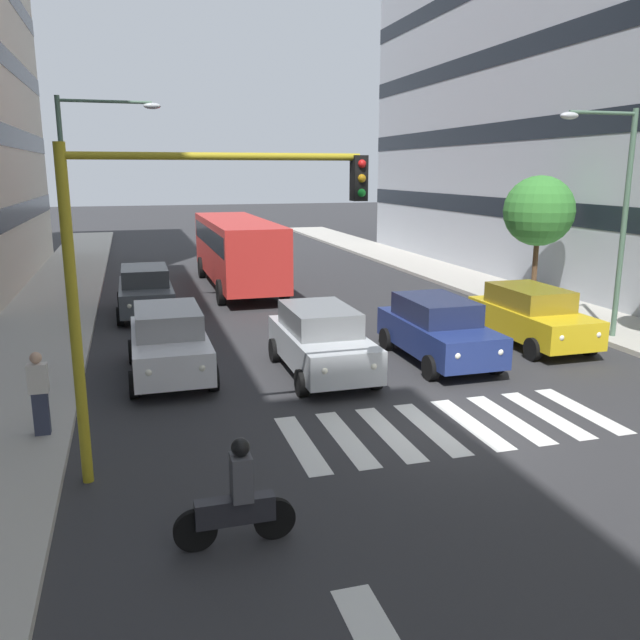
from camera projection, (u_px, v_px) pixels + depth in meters
name	position (u px, v px, depth m)	size (l,w,h in m)	color
ground_plane	(450.00, 426.00, 13.19)	(180.00, 180.00, 0.00)	#2D2D30
crosswalk_markings	(450.00, 426.00, 13.19)	(6.75, 2.80, 0.01)	silver
car_0	(531.00, 315.00, 19.18)	(2.02, 4.44, 1.72)	gold
car_1	(437.00, 329.00, 17.52)	(2.02, 4.44, 1.72)	navy
car_2	(321.00, 340.00, 16.39)	(2.02, 4.44, 1.72)	#B2B7BC
car_3	(169.00, 341.00, 16.27)	(2.02, 4.44, 1.72)	silver
car_row2_0	(146.00, 291.00, 23.16)	(2.02, 4.44, 1.72)	#474C51
bus_behind_traffic	(237.00, 246.00, 28.43)	(2.78, 10.50, 3.00)	red
motorcycle_with_rider	(237.00, 501.00, 8.88)	(1.70, 0.36, 1.57)	black
traffic_light_gantry	(165.00, 256.00, 10.39)	(4.95, 0.36, 5.50)	#AD991E
street_lamp_left	(615.00, 201.00, 18.77)	(2.56, 0.28, 6.65)	#4C6B56
street_lamp_right	(82.00, 186.00, 20.99)	(3.25, 0.28, 7.23)	#4C6B56
street_tree_1	(539.00, 211.00, 24.29)	(2.63, 2.63, 4.77)	#513823
pedestrian_waiting	(39.00, 392.00, 12.22)	(0.36, 0.24, 1.63)	#2D3347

